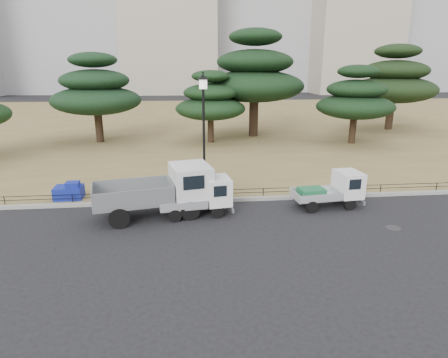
{
  "coord_description": "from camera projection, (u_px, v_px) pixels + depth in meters",
  "views": [
    {
      "loc": [
        -1.65,
        -14.24,
        6.17
      ],
      "look_at": [
        0.0,
        2.0,
        1.3
      ],
      "focal_mm": 30.0,
      "sensor_mm": 36.0,
      "label": 1
    }
  ],
  "objects": [
    {
      "name": "ground",
      "position": [
        229.0,
        223.0,
        15.5
      ],
      "size": [
        220.0,
        220.0,
        0.0
      ],
      "primitive_type": "plane",
      "color": "black"
    },
    {
      "name": "truck_large",
      "position": [
        161.0,
        189.0,
        15.97
      ],
      "size": [
        5.19,
        2.86,
        2.14
      ],
      "rotation": [
        0.0,
        0.0,
        0.2
      ],
      "color": "black",
      "rests_on": "ground"
    },
    {
      "name": "truck_kei_rear",
      "position": [
        332.0,
        190.0,
        17.1
      ],
      "size": [
        3.21,
        1.61,
        1.62
      ],
      "rotation": [
        0.0,
        0.0,
        0.1
      ],
      "color": "black",
      "rests_on": "ground"
    },
    {
      "name": "street_lamp",
      "position": [
        204.0,
        116.0,
        17.02
      ],
      "size": [
        0.52,
        0.52,
        5.76
      ],
      "color": "black",
      "rests_on": "lawn"
    },
    {
      "name": "pipe_fence",
      "position": [
        222.0,
        192.0,
        17.99
      ],
      "size": [
        38.0,
        0.04,
        0.4
      ],
      "color": "black",
      "rests_on": "lawn"
    },
    {
      "name": "tarp_pile",
      "position": [
        69.0,
        192.0,
        17.84
      ],
      "size": [
        1.31,
        0.98,
        0.86
      ],
      "rotation": [
        0.0,
        0.0,
        0.03
      ],
      "color": "#132398",
      "rests_on": "lawn"
    },
    {
      "name": "curb",
      "position": [
        223.0,
        200.0,
        17.95
      ],
      "size": [
        120.0,
        0.25,
        0.16
      ],
      "primitive_type": "cube",
      "color": "gray",
      "rests_on": "ground"
    },
    {
      "name": "truck_kei_front",
      "position": [
        201.0,
        197.0,
        16.16
      ],
      "size": [
        3.21,
        1.7,
        1.62
      ],
      "rotation": [
        0.0,
        0.0,
        0.14
      ],
      "color": "black",
      "rests_on": "ground"
    },
    {
      "name": "lawn",
      "position": [
        200.0,
        121.0,
        44.65
      ],
      "size": [
        120.0,
        56.0,
        0.15
      ],
      "primitive_type": "cube",
      "color": "olive",
      "rests_on": "ground"
    },
    {
      "name": "pine_east_near",
      "position": [
        356.0,
        99.0,
        30.07
      ],
      "size": [
        6.2,
        6.2,
        6.26
      ],
      "color": "black",
      "rests_on": "lawn"
    },
    {
      "name": "pine_east_far",
      "position": [
        394.0,
        81.0,
        36.81
      ],
      "size": [
        8.2,
        8.2,
        8.24
      ],
      "color": "black",
      "rests_on": "lawn"
    },
    {
      "name": "pine_west_near",
      "position": [
        96.0,
        91.0,
        30.36
      ],
      "size": [
        7.23,
        7.23,
        7.23
      ],
      "color": "black",
      "rests_on": "lawn"
    },
    {
      "name": "pine_center_right",
      "position": [
        255.0,
        75.0,
        32.91
      ],
      "size": [
        8.75,
        8.75,
        9.28
      ],
      "color": "black",
      "rests_on": "lawn"
    },
    {
      "name": "pine_center_left",
      "position": [
        210.0,
        101.0,
        30.51
      ],
      "size": [
        5.76,
        5.76,
        5.85
      ],
      "color": "black",
      "rests_on": "lawn"
    },
    {
      "name": "manhole",
      "position": [
        393.0,
        228.0,
        14.98
      ],
      "size": [
        0.6,
        0.6,
        0.01
      ],
      "primitive_type": "cylinder",
      "color": "#2D2D30",
      "rests_on": "ground"
    }
  ]
}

